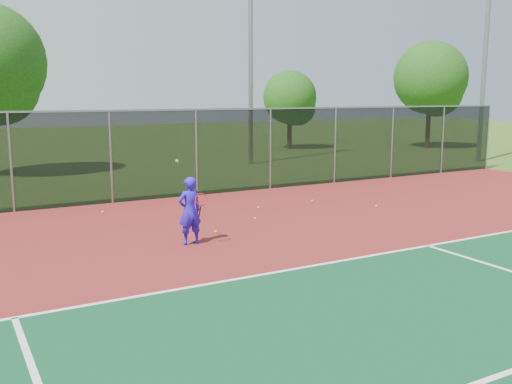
% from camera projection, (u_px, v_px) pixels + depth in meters
% --- Properties ---
extents(ground, '(120.00, 120.00, 0.00)m').
position_uv_depth(ground, '(473.00, 302.00, 9.80)').
color(ground, '#335718').
rests_on(ground, ground).
extents(court_apron, '(30.00, 20.00, 0.02)m').
position_uv_depth(court_apron, '(393.00, 271.00, 11.52)').
color(court_apron, maroon).
rests_on(court_apron, ground).
extents(fence_back, '(30.00, 0.06, 3.03)m').
position_uv_depth(fence_back, '(196.00, 152.00, 19.87)').
color(fence_back, black).
rests_on(fence_back, court_apron).
extents(tennis_player, '(0.62, 0.63, 2.03)m').
position_uv_depth(tennis_player, '(190.00, 211.00, 13.39)').
color(tennis_player, '#2817DB').
rests_on(tennis_player, court_apron).
extents(practice_ball_0, '(0.07, 0.07, 0.07)m').
position_uv_depth(practice_ball_0, '(259.00, 207.00, 17.74)').
color(practice_ball_0, yellow).
rests_on(practice_ball_0, court_apron).
extents(practice_ball_1, '(0.07, 0.07, 0.07)m').
position_uv_depth(practice_ball_1, '(103.00, 212.00, 17.05)').
color(practice_ball_1, yellow).
rests_on(practice_ball_1, court_apron).
extents(practice_ball_2, '(0.07, 0.07, 0.07)m').
position_uv_depth(practice_ball_2, '(376.00, 206.00, 17.96)').
color(practice_ball_2, yellow).
rests_on(practice_ball_2, court_apron).
extents(practice_ball_3, '(0.07, 0.07, 0.07)m').
position_uv_depth(practice_ball_3, '(312.00, 201.00, 18.87)').
color(practice_ball_3, yellow).
rests_on(practice_ball_3, court_apron).
extents(practice_ball_5, '(0.07, 0.07, 0.07)m').
position_uv_depth(practice_ball_5, '(216.00, 232.00, 14.59)').
color(practice_ball_5, yellow).
rests_on(practice_ball_5, court_apron).
extents(practice_ball_6, '(0.07, 0.07, 0.07)m').
position_uv_depth(practice_ball_6, '(255.00, 219.00, 16.15)').
color(practice_ball_6, yellow).
rests_on(practice_ball_6, court_apron).
extents(floodlight_n, '(0.90, 0.40, 13.15)m').
position_uv_depth(floodlight_n, '(250.00, 16.00, 28.22)').
color(floodlight_n, gray).
rests_on(floodlight_n, ground).
extents(floodlight_ne, '(0.90, 0.40, 13.15)m').
position_uv_depth(floodlight_ne, '(487.00, 19.00, 29.19)').
color(floodlight_ne, gray).
rests_on(floodlight_ne, ground).
extents(tree_back_mid, '(3.47, 3.47, 5.10)m').
position_uv_depth(tree_back_mid, '(292.00, 100.00, 37.04)').
color(tree_back_mid, '#341D13').
rests_on(tree_back_mid, ground).
extents(tree_back_right, '(4.77, 4.77, 7.01)m').
position_uv_depth(tree_back_right, '(432.00, 81.00, 37.34)').
color(tree_back_right, '#341D13').
rests_on(tree_back_right, ground).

